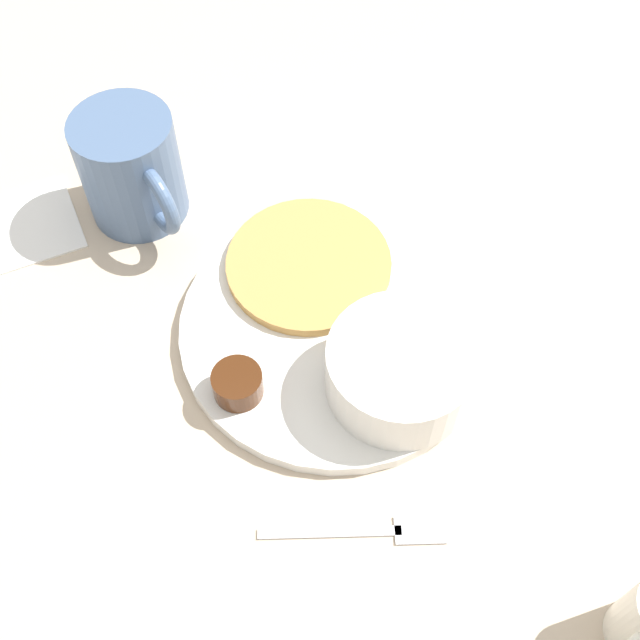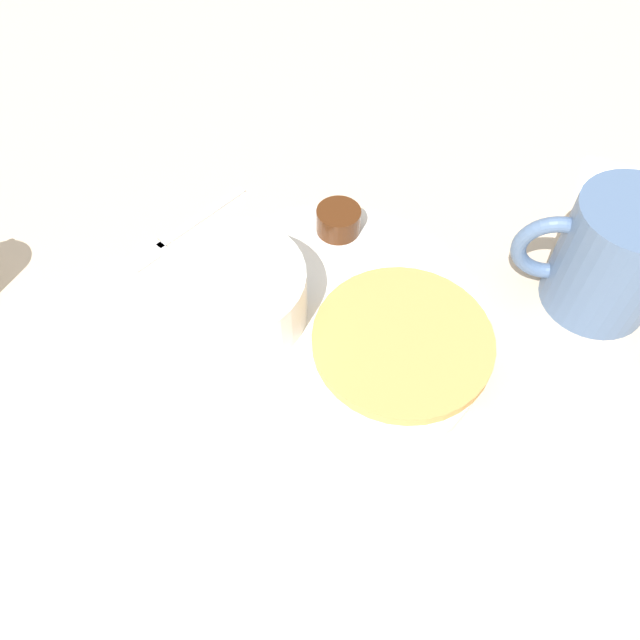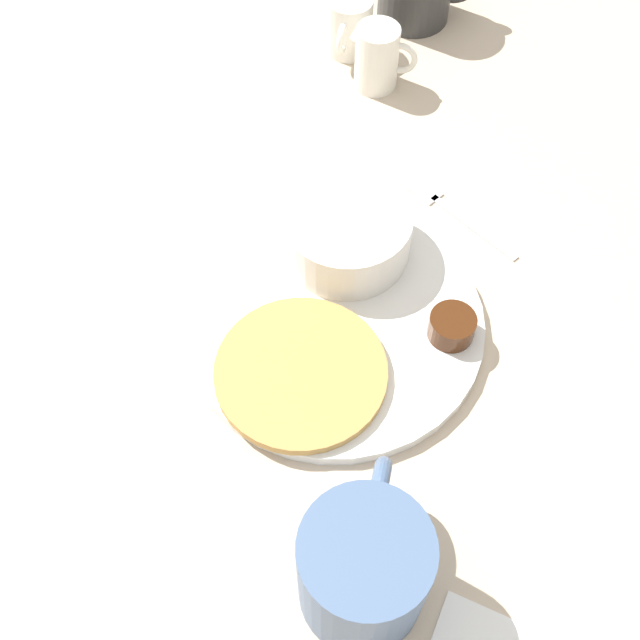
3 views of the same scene
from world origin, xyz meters
TOP-DOWN VIEW (x-y plane):
  - ground_plane at (0.00, 0.00)m, footprint 4.00×4.00m
  - plate at (0.00, 0.00)m, footprint 0.25×0.25m
  - pancake_stack at (-0.01, 0.06)m, footprint 0.14×0.14m
  - bowl at (0.04, -0.06)m, footprint 0.11×0.11m
  - syrup_cup at (-0.08, -0.05)m, footprint 0.04×0.04m
  - butter_ramekin at (0.03, -0.09)m, footprint 0.05×0.05m
  - coffee_mug at (-0.15, 0.16)m, footprint 0.09×0.12m
  - fork at (-0.00, -0.17)m, footprint 0.13×0.03m
  - napkin at (-0.27, 0.15)m, footprint 0.14×0.12m

SIDE VIEW (x-z plane):
  - ground_plane at x=0.00m, z-range 0.00..0.00m
  - fork at x=0.00m, z-range 0.00..0.00m
  - napkin at x=-0.27m, z-range 0.00..0.00m
  - plate at x=0.00m, z-range 0.00..0.01m
  - pancake_stack at x=-0.01m, z-range 0.01..0.02m
  - syrup_cup at x=-0.08m, z-range 0.01..0.03m
  - butter_ramekin at x=0.03m, z-range 0.01..0.05m
  - bowl at x=0.04m, z-range 0.01..0.06m
  - coffee_mug at x=-0.15m, z-range 0.00..0.10m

